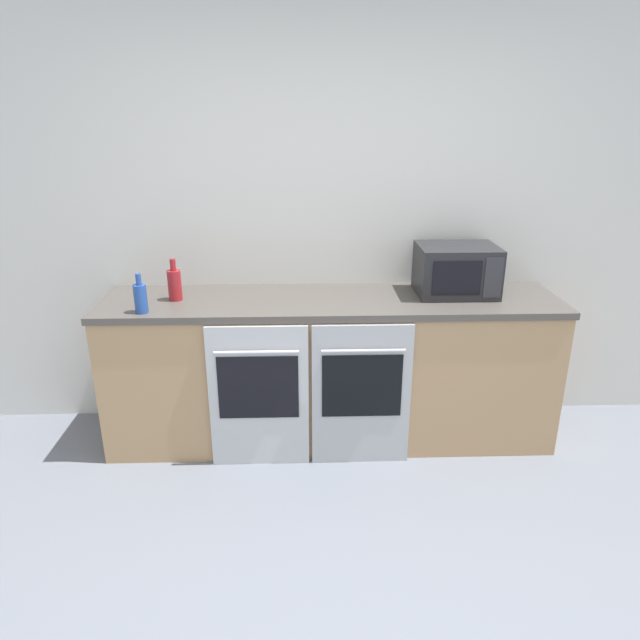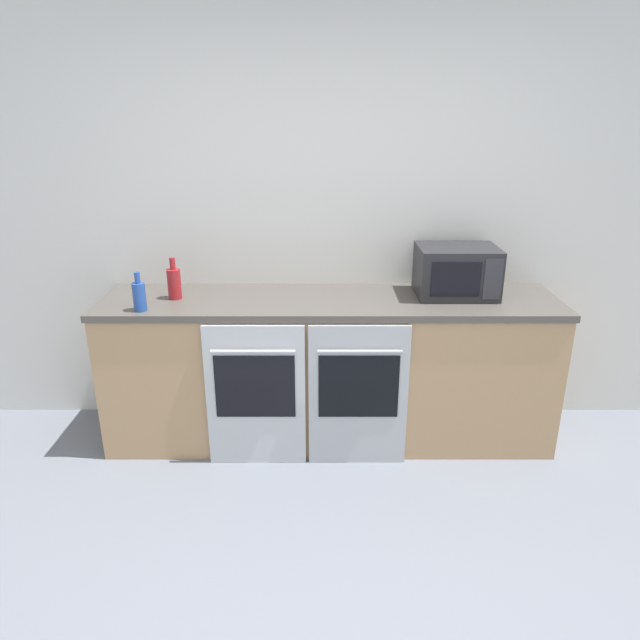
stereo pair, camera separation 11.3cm
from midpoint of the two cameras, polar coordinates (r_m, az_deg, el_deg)
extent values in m
cube|color=silver|center=(3.60, 1.99, 9.66)|extent=(10.00, 0.06, 2.60)
cube|color=tan|center=(3.55, 1.98, -5.17)|extent=(2.68, 0.60, 0.88)
cube|color=#4C4742|center=(3.38, 2.07, 1.86)|extent=(2.71, 0.63, 0.04)
cube|color=#B7BABF|center=(3.28, -5.32, -7.60)|extent=(0.56, 0.03, 0.87)
cube|color=black|center=(3.23, -5.39, -6.67)|extent=(0.45, 0.01, 0.38)
cylinder|color=#B7BABF|center=(3.12, -5.56, -3.16)|extent=(0.46, 0.02, 0.02)
cube|color=#A8AAAF|center=(3.28, 4.96, -7.62)|extent=(0.56, 0.03, 0.87)
cube|color=black|center=(3.23, 5.03, -6.68)|extent=(0.45, 0.01, 0.38)
cylinder|color=#A8AAAF|center=(3.12, 5.18, -3.17)|extent=(0.46, 0.02, 0.02)
cube|color=#232326|center=(3.50, 14.52, 4.74)|extent=(0.47, 0.35, 0.29)
cube|color=black|center=(3.33, 14.53, 3.93)|extent=(0.28, 0.01, 0.20)
cube|color=#2D2D33|center=(3.38, 17.98, 3.86)|extent=(0.10, 0.01, 0.24)
cylinder|color=maroon|center=(3.44, -13.31, 3.54)|extent=(0.08, 0.08, 0.18)
cylinder|color=maroon|center=(3.40, -13.48, 5.52)|extent=(0.03, 0.03, 0.07)
cylinder|color=#234793|center=(3.27, -16.53, 2.23)|extent=(0.07, 0.07, 0.16)
cylinder|color=#234793|center=(3.24, -16.72, 4.09)|extent=(0.03, 0.03, 0.06)
camera|label=1|loc=(0.06, -89.05, 0.35)|focal=32.00mm
camera|label=2|loc=(0.06, 90.95, -0.35)|focal=32.00mm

